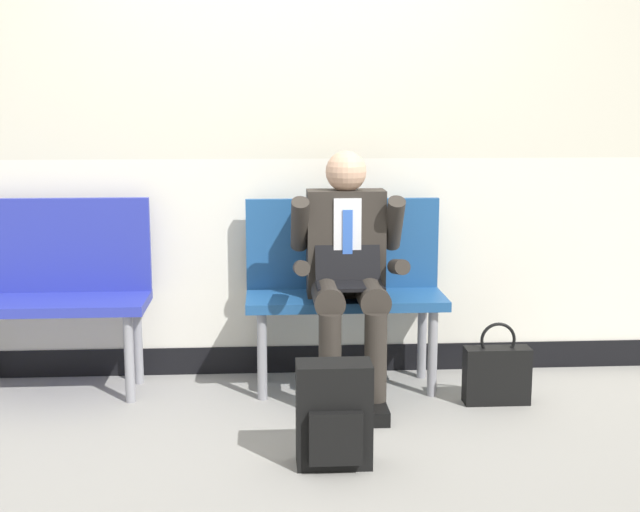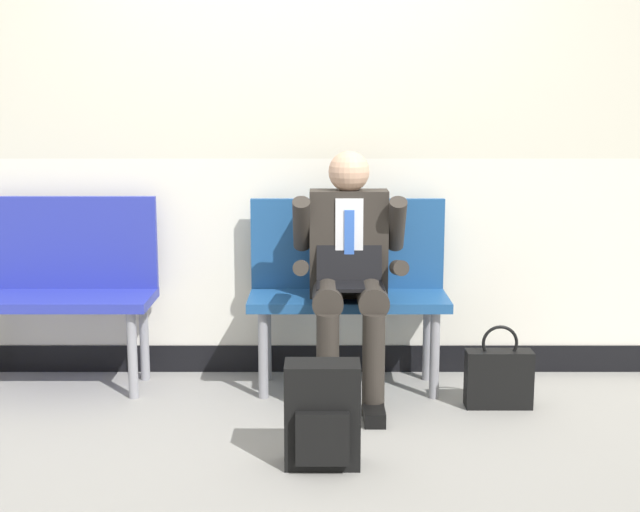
% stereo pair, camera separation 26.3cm
% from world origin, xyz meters
% --- Properties ---
extents(ground_plane, '(18.00, 18.00, 0.00)m').
position_xyz_m(ground_plane, '(0.00, 0.00, 0.00)').
color(ground_plane, gray).
extents(station_wall, '(5.92, 0.14, 2.95)m').
position_xyz_m(station_wall, '(0.00, 0.69, 1.46)').
color(station_wall, beige).
rests_on(station_wall, ground).
extents(bench_with_person, '(1.03, 0.42, 0.99)m').
position_xyz_m(bench_with_person, '(0.29, 0.42, 0.57)').
color(bench_with_person, navy).
rests_on(bench_with_person, ground).
extents(bench_empty, '(1.01, 0.42, 1.00)m').
position_xyz_m(bench_empty, '(-1.24, 0.42, 0.58)').
color(bench_empty, '#28339E').
rests_on(bench_empty, ground).
extents(person_seated, '(0.57, 0.70, 1.26)m').
position_xyz_m(person_seated, '(0.29, 0.21, 0.68)').
color(person_seated, '#2D2823').
rests_on(person_seated, ground).
extents(backpack, '(0.31, 0.21, 0.44)m').
position_xyz_m(backpack, '(0.15, -0.65, 0.22)').
color(backpack, black).
rests_on(backpack, ground).
extents(handbag, '(0.33, 0.12, 0.42)m').
position_xyz_m(handbag, '(1.03, 0.06, 0.15)').
color(handbag, black).
rests_on(handbag, ground).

